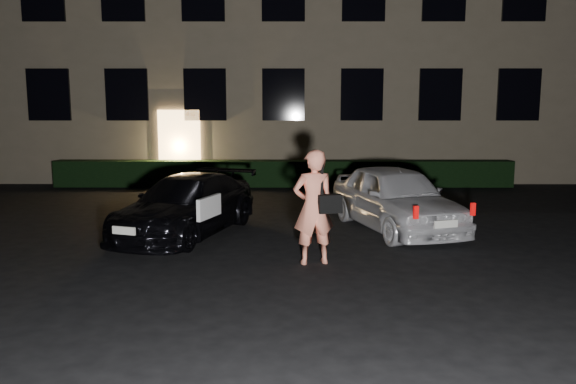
{
  "coord_description": "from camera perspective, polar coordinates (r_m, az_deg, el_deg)",
  "views": [
    {
      "loc": [
        0.21,
        -7.92,
        2.59
      ],
      "look_at": [
        0.18,
        2.0,
        1.09
      ],
      "focal_mm": 35.0,
      "sensor_mm": 36.0,
      "label": 1
    }
  ],
  "objects": [
    {
      "name": "ground",
      "position": [
        8.34,
        -1.27,
        -9.49
      ],
      "size": [
        80.0,
        80.0,
        0.0
      ],
      "primitive_type": "plane",
      "color": "black",
      "rests_on": "ground"
    },
    {
      "name": "hatch",
      "position": [
        12.1,
        10.86,
        -0.57
      ],
      "size": [
        2.69,
        4.35,
        1.38
      ],
      "rotation": [
        0.0,
        0.0,
        0.28
      ],
      "color": "silver",
      "rests_on": "ground"
    },
    {
      "name": "man",
      "position": [
        9.27,
        2.67,
        -1.53
      ],
      "size": [
        0.86,
        0.61,
        1.91
      ],
      "rotation": [
        0.0,
        0.0,
        3.38
      ],
      "color": "#FF8D6E",
      "rests_on": "ground"
    },
    {
      "name": "sedan",
      "position": [
        11.66,
        -10.29,
        -1.34
      ],
      "size": [
        2.92,
        4.47,
        1.2
      ],
      "rotation": [
        0.0,
        0.0,
        -0.33
      ],
      "color": "black",
      "rests_on": "ground"
    },
    {
      "name": "hedge",
      "position": [
        18.55,
        -0.47,
        1.91
      ],
      "size": [
        15.0,
        0.7,
        0.85
      ],
      "primitive_type": "cube",
      "color": "black",
      "rests_on": "ground"
    },
    {
      "name": "building",
      "position": [
        23.16,
        -0.36,
        17.07
      ],
      "size": [
        20.0,
        8.11,
        12.0
      ],
      "color": "#736752",
      "rests_on": "ground"
    }
  ]
}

